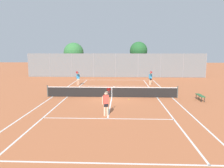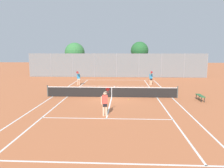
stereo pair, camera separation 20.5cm
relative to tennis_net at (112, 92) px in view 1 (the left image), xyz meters
The scene contains 13 objects.
ground_plane 0.51m from the tennis_net, ahead, with size 120.00×120.00×0.00m, color #BC663D.
court_line_markings 0.51m from the tennis_net, ahead, with size 11.10×23.90×0.01m.
tennis_net is the anchor object (origin of this frame).
player_near_side 5.78m from the tennis_net, 91.44° to the right, with size 0.55×0.83×1.77m.
player_far_left 8.27m from the tennis_net, 122.75° to the left, with size 0.43×0.90×1.77m.
player_far_right 8.76m from the tennis_net, 59.01° to the left, with size 0.43×0.90×1.77m.
loose_tennis_ball_0 1.90m from the tennis_net, 33.81° to the right, with size 0.07×0.07×0.07m, color #D1DB33.
loose_tennis_ball_1 4.44m from the tennis_net, 90.83° to the right, with size 0.07×0.07×0.07m, color #D1DB33.
loose_tennis_ball_2 10.50m from the tennis_net, 89.54° to the left, with size 0.07×0.07×0.07m, color #D1DB33.
courtside_bench 7.70m from the tennis_net, ahead, with size 0.36×1.50×0.47m.
back_fence 15.42m from the tennis_net, 90.00° to the left, with size 28.57×0.08×3.82m.
tree_behind_left 20.55m from the tennis_net, 111.70° to the left, with size 3.48×3.48×5.64m.
tree_behind_right 19.18m from the tennis_net, 78.04° to the left, with size 3.00×3.00×5.77m.
Camera 1 is at (0.81, -19.59, 4.22)m, focal length 35.00 mm.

